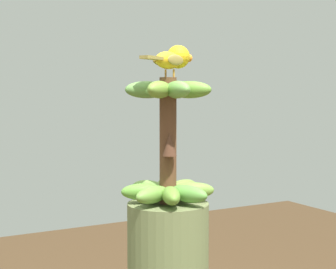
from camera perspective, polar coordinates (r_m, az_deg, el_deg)
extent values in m
cylinder|color=brown|center=(1.38, 0.00, -0.68)|extent=(0.04, 0.04, 0.33)
ellipsoid|color=#6D9B42|center=(1.44, -1.98, -5.76)|extent=(0.09, 0.13, 0.04)
ellipsoid|color=#5F9E36|center=(1.40, -2.59, -6.10)|extent=(0.13, 0.09, 0.04)
ellipsoid|color=#65953B|center=(1.35, -1.66, -6.42)|extent=(0.13, 0.09, 0.04)
ellipsoid|color=olive|center=(1.34, 0.33, -6.53)|extent=(0.09, 0.13, 0.04)
ellipsoid|color=#5B993E|center=(1.36, 2.10, -6.34)|extent=(0.09, 0.13, 0.04)
ellipsoid|color=olive|center=(1.41, 2.56, -5.99)|extent=(0.13, 0.09, 0.04)
ellipsoid|color=olive|center=(1.45, 1.54, -5.69)|extent=(0.13, 0.09, 0.04)
ellipsoid|color=olive|center=(1.46, -0.30, -5.60)|extent=(0.09, 0.13, 0.04)
ellipsoid|color=olive|center=(1.33, -0.91, 4.80)|extent=(0.12, 0.11, 0.04)
ellipsoid|color=#659C46|center=(1.33, 0.99, 4.80)|extent=(0.05, 0.12, 0.04)
ellipsoid|color=olive|center=(1.36, 2.26, 4.79)|extent=(0.11, 0.12, 0.04)
ellipsoid|color=olive|center=(1.40, 2.15, 4.78)|extent=(0.12, 0.05, 0.04)
ellipsoid|color=olive|center=(1.43, 0.84, 4.77)|extent=(0.12, 0.11, 0.04)
ellipsoid|color=#689841|center=(1.43, -0.92, 4.77)|extent=(0.05, 0.12, 0.04)
ellipsoid|color=#699645|center=(1.40, -2.19, 4.78)|extent=(0.11, 0.12, 0.04)
ellipsoid|color=#5D8D42|center=(1.36, -2.23, 4.79)|extent=(0.12, 0.05, 0.04)
cone|color=#4C2D1E|center=(1.35, 0.18, -1.03)|extent=(0.04, 0.04, 0.06)
cylinder|color=#C68933|center=(1.37, 0.62, 6.55)|extent=(0.01, 0.01, 0.02)
cylinder|color=#C68933|center=(1.39, -0.34, 6.52)|extent=(0.00, 0.01, 0.02)
ellipsoid|color=gold|center=(1.38, 0.14, 7.90)|extent=(0.11, 0.09, 0.05)
ellipsoid|color=olive|center=(1.37, 0.84, 7.94)|extent=(0.07, 0.04, 0.03)
ellipsoid|color=olive|center=(1.39, -0.77, 7.88)|extent=(0.07, 0.04, 0.03)
cube|color=olive|center=(1.32, -1.74, 8.17)|extent=(0.07, 0.05, 0.01)
sphere|color=gold|center=(1.42, 1.10, 8.27)|extent=(0.06, 0.06, 0.06)
sphere|color=black|center=(1.44, 0.48, 8.40)|extent=(0.01, 0.01, 0.01)
cone|color=orange|center=(1.45, 1.92, 8.17)|extent=(0.04, 0.03, 0.02)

